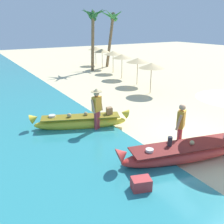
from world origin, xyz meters
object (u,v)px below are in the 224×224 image
Objects in this scene: cooler_box at (141,185)px; palm_tree_tall_inland at (112,22)px; boat_yellow_midground at (81,122)px; person_tourist_customer at (181,124)px; palm_tree_leaning_seaward at (93,20)px; boat_red_foreground at (185,152)px; person_vendor_hatted at (97,107)px.

palm_tree_tall_inland is at bearing 79.53° from cooler_box.
boat_yellow_midground is 16.72m from palm_tree_tall_inland.
palm_tree_leaning_seaward is (4.63, 15.29, 3.55)m from person_tourist_customer.
boat_red_foreground is 4.40m from boat_yellow_midground.
palm_tree_leaning_seaward is (5.06, 15.98, 4.16)m from boat_red_foreground.
person_vendor_hatted is at bearing -123.49° from palm_tree_tall_inland.
cooler_box is at bearing -166.77° from boat_red_foreground.
person_vendor_hatted is at bearing -116.99° from palm_tree_leaning_seaward.
cooler_box is (-0.39, -4.54, -0.11)m from boat_yellow_midground.
palm_tree_leaning_seaward is (6.35, 12.46, 3.44)m from person_vendor_hatted.
person_vendor_hatted is 1.09× the size of person_tourist_customer.
palm_tree_tall_inland is (9.04, 13.66, 3.28)m from person_vendor_hatted.
boat_yellow_midground is 0.71× the size of palm_tree_leaning_seaward.
person_tourist_customer is 3.32× the size of cooler_box.
boat_red_foreground is 1.18× the size of boat_yellow_midground.
person_vendor_hatted reaches higher than boat_red_foreground.
person_vendor_hatted reaches higher than cooler_box.
person_vendor_hatted is at bearing -46.90° from boat_yellow_midground.
boat_red_foreground reaches higher than boat_yellow_midground.
person_tourist_customer is at bearing -113.95° from palm_tree_tall_inland.
person_vendor_hatted is (-1.29, 3.52, 0.73)m from boat_red_foreground.
boat_red_foreground is at bearing -107.57° from palm_tree_leaning_seaward.
palm_tree_tall_inland reaches higher than boat_red_foreground.
boat_red_foreground is at bearing -114.29° from palm_tree_tall_inland.
person_tourist_customer is at bearing -106.85° from palm_tree_leaning_seaward.
person_tourist_customer is 16.36m from palm_tree_leaning_seaward.
boat_red_foreground is at bearing -66.35° from boat_yellow_midground.
person_tourist_customer is at bearing -58.73° from person_vendor_hatted.
boat_red_foreground reaches higher than cooler_box.
palm_tree_tall_inland is at bearing 66.05° from person_tourist_customer.
person_tourist_customer is at bearing 58.20° from boat_red_foreground.
palm_tree_leaning_seaward is at bearing 63.01° from person_vendor_hatted.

